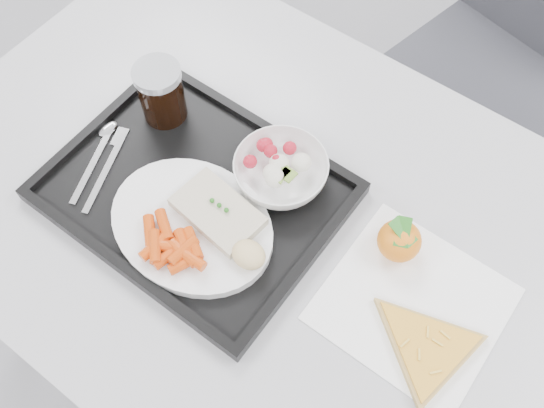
{
  "coord_description": "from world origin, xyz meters",
  "views": [
    {
      "loc": [
        0.28,
        -0.07,
        1.61
      ],
      "look_at": [
        0.0,
        0.3,
        0.77
      ],
      "focal_mm": 40.0,
      "sensor_mm": 36.0,
      "label": 1
    }
  ],
  "objects_px": {
    "pizza_slice": "(427,347)",
    "chair": "(504,38)",
    "cola_glass": "(161,92)",
    "tangerine": "(399,241)",
    "salad_bowl": "(281,172)",
    "table": "(268,229)",
    "dinner_plate": "(192,225)",
    "tray": "(195,193)"
  },
  "relations": [
    {
      "from": "pizza_slice",
      "to": "chair",
      "type": "bearing_deg",
      "value": 103.95
    },
    {
      "from": "cola_glass",
      "to": "tangerine",
      "type": "bearing_deg",
      "value": 2.16
    },
    {
      "from": "pizza_slice",
      "to": "salad_bowl",
      "type": "bearing_deg",
      "value": 162.97
    },
    {
      "from": "table",
      "to": "tangerine",
      "type": "xyz_separation_m",
      "value": [
        0.2,
        0.06,
        0.1
      ]
    },
    {
      "from": "table",
      "to": "tangerine",
      "type": "relative_size",
      "value": 17.2
    },
    {
      "from": "chair",
      "to": "pizza_slice",
      "type": "xyz_separation_m",
      "value": [
        0.21,
        -0.86,
        0.22
      ]
    },
    {
      "from": "dinner_plate",
      "to": "pizza_slice",
      "type": "height_order",
      "value": "dinner_plate"
    },
    {
      "from": "dinner_plate",
      "to": "tangerine",
      "type": "distance_m",
      "value": 0.32
    },
    {
      "from": "tangerine",
      "to": "cola_glass",
      "type": "bearing_deg",
      "value": -177.84
    },
    {
      "from": "table",
      "to": "tray",
      "type": "height_order",
      "value": "tray"
    },
    {
      "from": "table",
      "to": "chair",
      "type": "distance_m",
      "value": 0.83
    },
    {
      "from": "tray",
      "to": "pizza_slice",
      "type": "bearing_deg",
      "value": -0.01
    },
    {
      "from": "tray",
      "to": "pizza_slice",
      "type": "relative_size",
      "value": 1.92
    },
    {
      "from": "tangerine",
      "to": "salad_bowl",
      "type": "bearing_deg",
      "value": -177.82
    },
    {
      "from": "cola_glass",
      "to": "pizza_slice",
      "type": "xyz_separation_m",
      "value": [
        0.57,
        -0.09,
        -0.06
      ]
    },
    {
      "from": "cola_glass",
      "to": "pizza_slice",
      "type": "height_order",
      "value": "cola_glass"
    },
    {
      "from": "table",
      "to": "salad_bowl",
      "type": "distance_m",
      "value": 0.12
    },
    {
      "from": "table",
      "to": "tray",
      "type": "bearing_deg",
      "value": -156.93
    },
    {
      "from": "pizza_slice",
      "to": "dinner_plate",
      "type": "bearing_deg",
      "value": -172.26
    },
    {
      "from": "chair",
      "to": "table",
      "type": "bearing_deg",
      "value": -97.32
    },
    {
      "from": "table",
      "to": "tangerine",
      "type": "distance_m",
      "value": 0.23
    },
    {
      "from": "salad_bowl",
      "to": "pizza_slice",
      "type": "xyz_separation_m",
      "value": [
        0.33,
        -0.1,
        -0.03
      ]
    },
    {
      "from": "tray",
      "to": "salad_bowl",
      "type": "height_order",
      "value": "salad_bowl"
    },
    {
      "from": "salad_bowl",
      "to": "tray",
      "type": "bearing_deg",
      "value": -134.62
    },
    {
      "from": "cola_glass",
      "to": "tangerine",
      "type": "xyz_separation_m",
      "value": [
        0.46,
        0.02,
        -0.04
      ]
    },
    {
      "from": "dinner_plate",
      "to": "tangerine",
      "type": "bearing_deg",
      "value": 30.64
    },
    {
      "from": "cola_glass",
      "to": "tangerine",
      "type": "distance_m",
      "value": 0.46
    },
    {
      "from": "dinner_plate",
      "to": "pizza_slice",
      "type": "relative_size",
      "value": 1.15
    },
    {
      "from": "cola_glass",
      "to": "salad_bowl",
      "type": "bearing_deg",
      "value": 2.14
    },
    {
      "from": "tangerine",
      "to": "pizza_slice",
      "type": "distance_m",
      "value": 0.16
    },
    {
      "from": "tangerine",
      "to": "dinner_plate",
      "type": "bearing_deg",
      "value": -149.36
    },
    {
      "from": "table",
      "to": "tray",
      "type": "distance_m",
      "value": 0.14
    },
    {
      "from": "chair",
      "to": "tray",
      "type": "height_order",
      "value": "chair"
    },
    {
      "from": "cola_glass",
      "to": "dinner_plate",
      "type": "bearing_deg",
      "value": -38.38
    },
    {
      "from": "salad_bowl",
      "to": "tangerine",
      "type": "height_order",
      "value": "tangerine"
    },
    {
      "from": "chair",
      "to": "tray",
      "type": "relative_size",
      "value": 2.07
    },
    {
      "from": "table",
      "to": "cola_glass",
      "type": "relative_size",
      "value": 11.11
    },
    {
      "from": "table",
      "to": "chair",
      "type": "xyz_separation_m",
      "value": [
        0.1,
        0.81,
        -0.15
      ]
    },
    {
      "from": "chair",
      "to": "salad_bowl",
      "type": "distance_m",
      "value": 0.8
    },
    {
      "from": "tangerine",
      "to": "tray",
      "type": "bearing_deg",
      "value": -160.87
    },
    {
      "from": "tray",
      "to": "salad_bowl",
      "type": "distance_m",
      "value": 0.14
    },
    {
      "from": "table",
      "to": "pizza_slice",
      "type": "relative_size",
      "value": 5.13
    }
  ]
}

